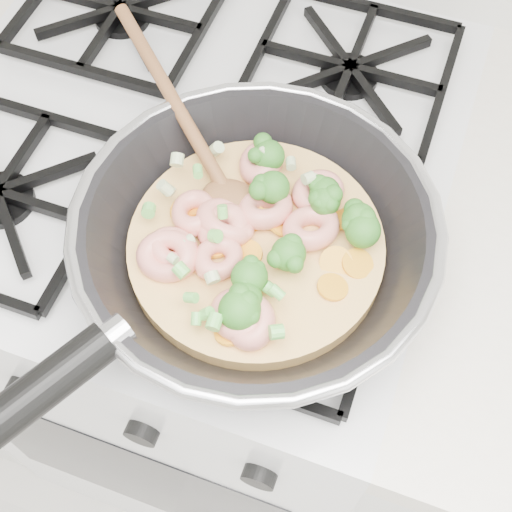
% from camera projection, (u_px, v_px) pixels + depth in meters
% --- Properties ---
extents(stove, '(0.60, 0.60, 0.92)m').
position_uv_depth(stove, '(208.00, 306.00, 1.18)').
color(stove, white).
rests_on(stove, ground).
extents(skillet, '(0.40, 0.50, 0.10)m').
position_uv_depth(skillet, '(252.00, 241.00, 0.65)').
color(skillet, black).
rests_on(skillet, stove).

